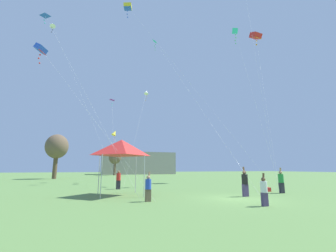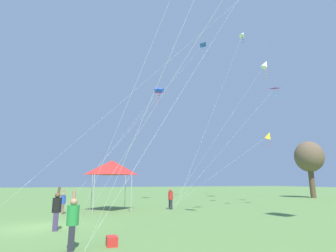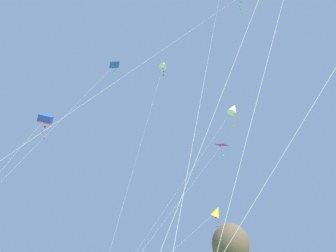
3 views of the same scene
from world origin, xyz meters
The scene contains 21 objects.
ground_plane centered at (0.00, 0.00, 0.00)m, with size 220.00×220.00×0.00m, color #5B8442.
distant_building centered at (7.30, 63.90, 3.66)m, with size 24.08×9.31×7.31m, color gray.
tree_far_right centered at (-15.13, 35.35, 6.05)m, with size 4.22×4.22×8.52m.
tree_far_left centered at (-1.87, 52.95, 4.98)m, with size 3.47×3.47×7.01m.
festival_tent centered at (-7.08, 4.48, 3.56)m, with size 3.29×3.29×4.18m.
cooler_box centered at (5.42, 3.09, 0.17)m, with size 0.58×0.39×0.35m, color red.
person_white_shirt centered at (-0.42, -2.96, 0.85)m, with size 0.36×0.36×1.75m.
person_blue_shirt centered at (-5.89, 0.81, 0.87)m, with size 0.37×0.37×1.80m.
person_green_shirt centered at (5.61, 1.64, 0.99)m, with size 0.42×0.42×2.05m.
person_red_shirt centered at (-6.52, 9.65, 0.95)m, with size 0.42×0.42×1.76m.
person_black_shirt centered at (1.36, 0.83, 1.02)m, with size 0.43×0.43×2.11m.
kite_yellow_diamond_0 centered at (-5.93, 20.27, 7.07)m, with size 1.12×11.37×7.60m.
kite_red_box_2 centered at (16.24, 14.52, 24.15)m, with size 11.92×13.90×24.89m.
kite_white_diamond_3 centered at (-16.36, 25.57, 25.76)m, with size 10.76×16.34×26.54m.
kite_cyan_delta_4 centered at (8.37, 9.88, 20.18)m, with size 3.01×8.34×20.78m.
kite_cyan_delta_5 centered at (-0.76, 16.84, 20.70)m, with size 0.80×20.65×21.49m.
kite_blue_box_6 centered at (-14.61, 10.95, 13.83)m, with size 9.87×11.00×14.41m.
kite_yellow_box_7 centered at (-4.50, 21.45, 29.31)m, with size 11.03×20.11×29.83m.
kite_white_diamond_8 centered at (-2.00, 17.22, 12.81)m, with size 4.51×8.41×13.31m.
kite_blue_delta_9 centered at (-16.02, 18.13, 22.26)m, with size 10.35×18.20×22.70m.
kite_purple_delta_10 centered at (-6.31, 21.92, 12.55)m, with size 1.12×12.75×12.79m.
Camera 1 is at (-9.58, -13.03, 2.01)m, focal length 24.00 mm.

